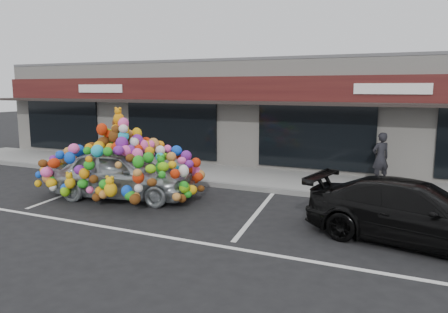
% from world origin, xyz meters
% --- Properties ---
extents(ground, '(90.00, 90.00, 0.00)m').
position_xyz_m(ground, '(0.00, 0.00, 0.00)').
color(ground, black).
rests_on(ground, ground).
extents(shop_building, '(24.00, 7.20, 4.31)m').
position_xyz_m(shop_building, '(0.00, 8.44, 2.16)').
color(shop_building, beige).
rests_on(shop_building, ground).
extents(sidewalk, '(26.00, 3.00, 0.15)m').
position_xyz_m(sidewalk, '(0.00, 4.00, 0.07)').
color(sidewalk, gray).
rests_on(sidewalk, ground).
extents(kerb, '(26.00, 0.18, 0.16)m').
position_xyz_m(kerb, '(0.00, 2.50, 0.07)').
color(kerb, slate).
rests_on(kerb, ground).
extents(parking_stripe_left, '(0.73, 4.37, 0.01)m').
position_xyz_m(parking_stripe_left, '(-3.20, 0.20, 0.00)').
color(parking_stripe_left, silver).
rests_on(parking_stripe_left, ground).
extents(parking_stripe_mid, '(0.73, 4.37, 0.01)m').
position_xyz_m(parking_stripe_mid, '(2.80, 0.20, 0.00)').
color(parking_stripe_mid, silver).
rests_on(parking_stripe_mid, ground).
extents(lane_line, '(14.00, 0.12, 0.01)m').
position_xyz_m(lane_line, '(2.00, -2.30, 0.00)').
color(lane_line, silver).
rests_on(lane_line, ground).
extents(toy_car, '(3.08, 4.80, 2.64)m').
position_xyz_m(toy_car, '(-1.33, 0.06, 0.89)').
color(toy_car, gray).
rests_on(toy_car, ground).
extents(black_sedan, '(2.55, 4.67, 1.28)m').
position_xyz_m(black_sedan, '(6.50, -0.43, 0.64)').
color(black_sedan, black).
rests_on(black_sedan, ground).
extents(pedestrian_a, '(0.71, 0.68, 1.63)m').
position_xyz_m(pedestrian_a, '(5.33, 4.66, 0.97)').
color(pedestrian_a, black).
rests_on(pedestrian_a, sidewalk).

